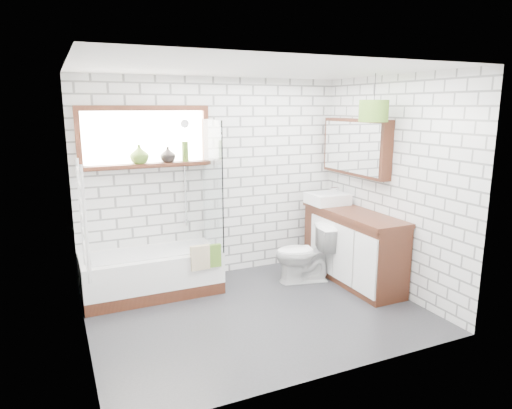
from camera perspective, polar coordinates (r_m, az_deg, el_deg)
name	(u,v)px	position (r m, az deg, el deg)	size (l,w,h in m)	color
floor	(258,313)	(5.00, 0.21, -13.37)	(3.40, 2.60, 0.01)	#27272A
ceiling	(258,68)	(4.52, 0.24, 16.67)	(3.40, 2.60, 0.01)	white
wall_back	(215,179)	(5.79, -5.16, 3.19)	(3.40, 0.01, 2.50)	white
wall_front	(330,229)	(3.48, 9.18, -3.00)	(3.40, 0.01, 2.50)	white
wall_left	(77,214)	(4.20, -21.45, -1.07)	(0.01, 2.60, 2.50)	white
wall_right	(391,186)	(5.52, 16.57, 2.28)	(0.01, 2.60, 2.50)	white
window	(146,137)	(5.47, -13.63, 8.17)	(1.52, 0.16, 0.68)	#35180E
towel_radiator	(83,219)	(4.21, -20.78, -1.68)	(0.06, 0.52, 1.00)	white
mirror_cabinet	(356,147)	(5.88, 12.35, 7.03)	(0.16, 1.20, 0.70)	#35180E
shower_riser	(185,174)	(5.62, -8.89, 3.85)	(0.02, 0.02, 1.30)	silver
bathtub	(152,273)	(5.49, -12.86, -8.39)	(1.55, 0.69, 0.50)	white
shower_screen	(212,184)	(5.42, -5.50, 2.59)	(0.02, 0.72, 1.50)	white
towel_green	(213,256)	(5.25, -5.46, -6.41)	(0.19, 0.05, 0.26)	#486E21
towel_beige	(200,258)	(5.20, -7.01, -6.61)	(0.22, 0.05, 0.28)	tan
vanity	(352,246)	(5.80, 11.96, -5.15)	(0.51, 1.57, 0.90)	#35180E
basin	(327,199)	(6.04, 8.92, 0.74)	(0.48, 0.42, 0.14)	white
tap	(338,193)	(6.11, 10.20, 1.42)	(0.03, 0.03, 0.16)	silver
toilet	(304,254)	(5.72, 6.02, -6.13)	(0.71, 0.40, 0.72)	white
vase_olive	(139,156)	(5.44, -14.36, 5.91)	(0.21, 0.21, 0.22)	#4E7323
vase_dark	(168,156)	(5.51, -10.95, 5.96)	(0.18, 0.18, 0.19)	black
bottle	(185,153)	(5.56, -8.84, 6.35)	(0.08, 0.08, 0.24)	#4E7323
pendant	(374,111)	(5.27, 14.50, 11.26)	(0.32, 0.32, 0.24)	#486E21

